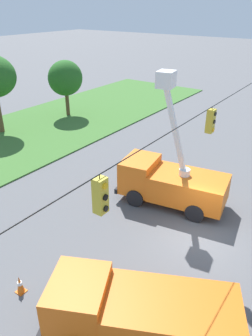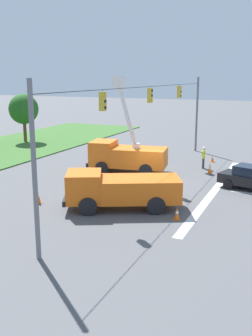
{
  "view_description": "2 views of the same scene",
  "coord_description": "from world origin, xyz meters",
  "px_view_note": "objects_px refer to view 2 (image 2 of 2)",
  "views": [
    {
      "loc": [
        -12.31,
        -4.45,
        10.22
      ],
      "look_at": [
        0.19,
        4.42,
        2.45
      ],
      "focal_mm": 35.0,
      "sensor_mm": 36.0,
      "label": 1
    },
    {
      "loc": [
        -25.1,
        -9.23,
        7.25
      ],
      "look_at": [
        -1.48,
        1.19,
        1.22
      ],
      "focal_mm": 42.0,
      "sensor_mm": 36.0,
      "label": 2
    }
  ],
  "objects_px": {
    "road_worker": "(204,156)",
    "traffic_cone_mid_left": "(177,213)",
    "traffic_cone_foreground_left": "(38,197)",
    "traffic_cone_foreground_right": "(210,168)",
    "utility_truck_bucket_lift": "(126,154)",
    "tree_far_east": "(24,109)",
    "utility_truck_support_near": "(120,189)",
    "traffic_cone_mid_right": "(212,158)"
  },
  "relations": [
    {
      "from": "utility_truck_support_near",
      "to": "traffic_cone_mid_left",
      "type": "height_order",
      "value": "utility_truck_support_near"
    },
    {
      "from": "utility_truck_support_near",
      "to": "traffic_cone_foreground_left",
      "type": "xyz_separation_m",
      "value": [
        -1.11,
        4.79,
        -0.77
      ]
    },
    {
      "from": "tree_far_east",
      "to": "traffic_cone_mid_right",
      "type": "height_order",
      "value": "tree_far_east"
    },
    {
      "from": "road_worker",
      "to": "traffic_cone_mid_left",
      "type": "distance_m",
      "value": 12.19
    },
    {
      "from": "tree_far_east",
      "to": "utility_truck_support_near",
      "type": "height_order",
      "value": "tree_far_east"
    },
    {
      "from": "traffic_cone_mid_left",
      "to": "traffic_cone_mid_right",
      "type": "bearing_deg",
      "value": 4.81
    },
    {
      "from": "traffic_cone_foreground_right",
      "to": "traffic_cone_foreground_left",
      "type": "bearing_deg",
      "value": 145.94
    },
    {
      "from": "traffic_cone_mid_left",
      "to": "tree_far_east",
      "type": "bearing_deg",
      "value": 53.56
    },
    {
      "from": "traffic_cone_foreground_left",
      "to": "traffic_cone_foreground_right",
      "type": "bearing_deg",
      "value": -34.06
    },
    {
      "from": "utility_truck_support_near",
      "to": "road_worker",
      "type": "bearing_deg",
      "value": -9.74
    },
    {
      "from": "traffic_cone_foreground_left",
      "to": "traffic_cone_mid_right",
      "type": "distance_m",
      "value": 17.11
    },
    {
      "from": "utility_truck_support_near",
      "to": "tree_far_east",
      "type": "bearing_deg",
      "value": 49.68
    },
    {
      "from": "utility_truck_bucket_lift",
      "to": "road_worker",
      "type": "bearing_deg",
      "value": -54.61
    },
    {
      "from": "tree_far_east",
      "to": "traffic_cone_mid_right",
      "type": "bearing_deg",
      "value": -94.8
    },
    {
      "from": "traffic_cone_foreground_right",
      "to": "utility_truck_support_near",
      "type": "bearing_deg",
      "value": 164.35
    },
    {
      "from": "utility_truck_support_near",
      "to": "traffic_cone_foreground_right",
      "type": "xyz_separation_m",
      "value": [
        10.2,
        -2.86,
        -0.75
      ]
    },
    {
      "from": "utility_truck_support_near",
      "to": "traffic_cone_mid_right",
      "type": "bearing_deg",
      "value": -8.45
    },
    {
      "from": "utility_truck_bucket_lift",
      "to": "road_worker",
      "type": "distance_m",
      "value": 6.37
    },
    {
      "from": "tree_far_east",
      "to": "traffic_cone_foreground_left",
      "type": "relative_size",
      "value": 6.96
    },
    {
      "from": "traffic_cone_foreground_right",
      "to": "traffic_cone_mid_right",
      "type": "height_order",
      "value": "traffic_cone_foreground_right"
    },
    {
      "from": "traffic_cone_foreground_right",
      "to": "traffic_cone_mid_right",
      "type": "relative_size",
      "value": 1.28
    },
    {
      "from": "utility_truck_bucket_lift",
      "to": "traffic_cone_foreground_right",
      "type": "distance_m",
      "value": 6.5
    },
    {
      "from": "traffic_cone_foreground_left",
      "to": "traffic_cone_mid_right",
      "type": "relative_size",
      "value": 1.22
    },
    {
      "from": "traffic_cone_foreground_left",
      "to": "traffic_cone_mid_right",
      "type": "xyz_separation_m",
      "value": [
        15.64,
        -6.95,
        -0.08
      ]
    },
    {
      "from": "traffic_cone_mid_left",
      "to": "utility_truck_bucket_lift",
      "type": "bearing_deg",
      "value": 38.09
    },
    {
      "from": "traffic_cone_foreground_right",
      "to": "traffic_cone_mid_left",
      "type": "distance_m",
      "value": 10.61
    },
    {
      "from": "traffic_cone_foreground_left",
      "to": "traffic_cone_mid_left",
      "type": "relative_size",
      "value": 1.15
    },
    {
      "from": "tree_far_east",
      "to": "utility_truck_support_near",
      "type": "relative_size",
      "value": 0.8
    },
    {
      "from": "road_worker",
      "to": "traffic_cone_mid_right",
      "type": "xyz_separation_m",
      "value": [
        2.84,
        -0.15,
        -0.69
      ]
    },
    {
      "from": "traffic_cone_mid_left",
      "to": "utility_truck_support_near",
      "type": "bearing_deg",
      "value": 83.33
    },
    {
      "from": "tree_far_east",
      "to": "utility_truck_bucket_lift",
      "type": "bearing_deg",
      "value": -117.37
    },
    {
      "from": "traffic_cone_mid_left",
      "to": "road_worker",
      "type": "bearing_deg",
      "value": 6.66
    },
    {
      "from": "utility_truck_support_near",
      "to": "traffic_cone_mid_right",
      "type": "xyz_separation_m",
      "value": [
        14.53,
        -2.16,
        -0.85
      ]
    },
    {
      "from": "road_worker",
      "to": "traffic_cone_foreground_left",
      "type": "bearing_deg",
      "value": 152.03
    },
    {
      "from": "tree_far_east",
      "to": "road_worker",
      "type": "bearing_deg",
      "value": -102.32
    },
    {
      "from": "road_worker",
      "to": "traffic_cone_mid_right",
      "type": "height_order",
      "value": "road_worker"
    },
    {
      "from": "utility_truck_support_near",
      "to": "traffic_cone_mid_left",
      "type": "relative_size",
      "value": 10.04
    },
    {
      "from": "tree_far_east",
      "to": "traffic_cone_mid_left",
      "type": "xyz_separation_m",
      "value": [
        -16.72,
        -22.65,
        -3.39
      ]
    },
    {
      "from": "utility_truck_bucket_lift",
      "to": "tree_far_east",
      "type": "bearing_deg",
      "value": 62.63
    },
    {
      "from": "road_worker",
      "to": "traffic_cone_mid_left",
      "type": "relative_size",
      "value": 2.62
    },
    {
      "from": "road_worker",
      "to": "traffic_cone_foreground_right",
      "type": "relative_size",
      "value": 2.17
    },
    {
      "from": "road_worker",
      "to": "traffic_cone_foreground_left",
      "type": "relative_size",
      "value": 2.28
    }
  ]
}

